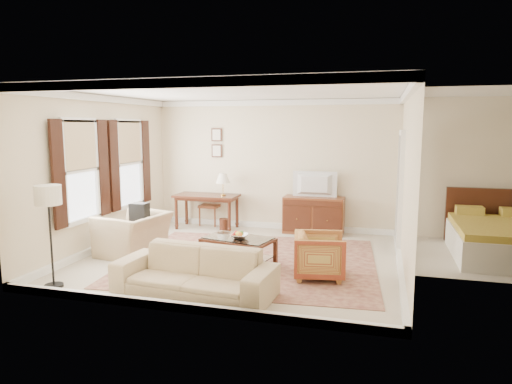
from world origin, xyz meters
The scene contains 21 objects.
room_shell centered at (0.00, 0.00, 2.47)m, with size 5.51×5.01×2.91m.
annex_bedroom centered at (4.49, 1.15, 0.34)m, with size 3.00×2.70×2.90m.
window_front centered at (-2.70, -0.70, 1.55)m, with size 0.12×1.56×1.80m, color #CCB284, non-canonical shape.
window_rear centered at (-2.70, 0.90, 1.55)m, with size 0.12×1.56×1.80m, color #CCB284, non-canonical shape.
doorway centered at (2.71, 1.50, 1.08)m, with size 0.10×1.12×2.25m, color white, non-canonical shape.
rug centered at (0.24, -0.15, 0.01)m, with size 4.19×3.60×0.01m, color #5A1E22.
writing_desk centered at (-1.45, 2.04, 0.67)m, with size 1.42×0.71×0.78m.
desk_chair centered at (-1.50, 2.39, 0.53)m, with size 0.45×0.45×1.05m, color brown, non-canonical shape.
desk_lamp centered at (-1.05, 2.04, 1.03)m, with size 0.32×0.32×0.50m, color silver, non-canonical shape.
framed_prints centered at (-1.35, 2.47, 1.94)m, with size 0.25×0.04×0.68m, color #3F1D12, non-canonical shape.
sideboard centered at (0.97, 2.22, 0.40)m, with size 1.30×0.50×0.80m, color brown.
tv centered at (0.97, 2.20, 1.25)m, with size 0.91×0.52×0.12m, color black.
coffee_table centered at (0.10, -0.45, 0.37)m, with size 1.27×0.92×0.49m.
fruit_bowl centered at (0.14, -0.51, 0.54)m, with size 0.42×0.42×0.10m, color silver.
book_a centered at (-0.09, -0.39, 0.19)m, with size 0.28×0.04×0.38m, color brown.
book_b centered at (0.27, -0.54, 0.18)m, with size 0.28×0.03×0.38m, color brown.
striped_armchair centered at (1.49, -0.70, 0.39)m, with size 0.75×0.70×0.77m, color maroon.
club_armchair centered at (-1.95, -0.30, 0.51)m, with size 1.16×0.75×1.01m, color #CEB68B.
backpack centered at (-1.88, -0.18, 0.76)m, with size 0.32×0.22×0.40m, color black.
sofa centered at (-0.08, -1.88, 0.44)m, with size 2.23×0.65×0.87m, color #CEB68B.
floor_lamp centered at (-2.18, -2.15, 1.25)m, with size 0.37×0.37×1.50m.
Camera 1 is at (2.36, -7.51, 2.34)m, focal length 32.00 mm.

